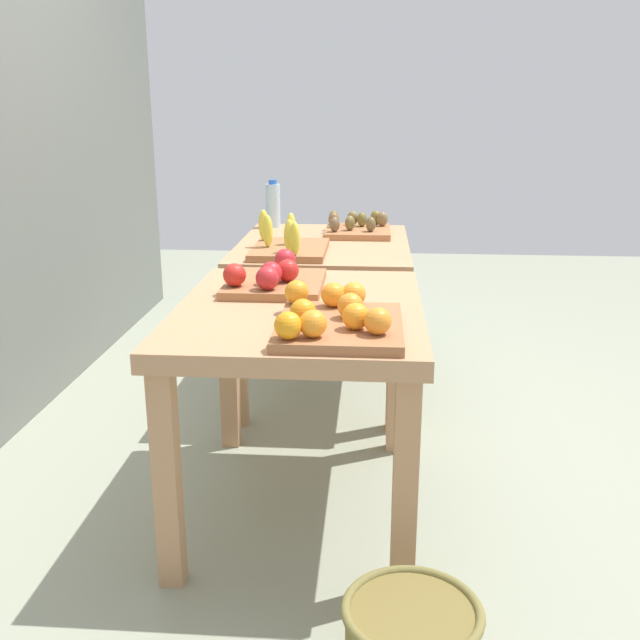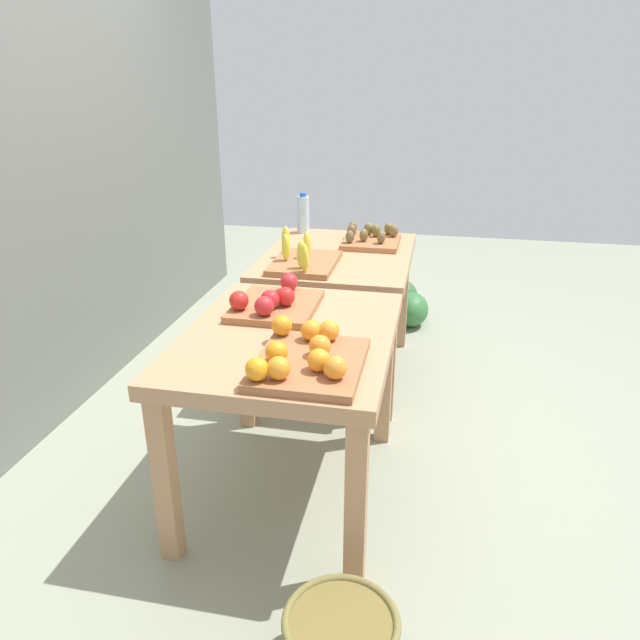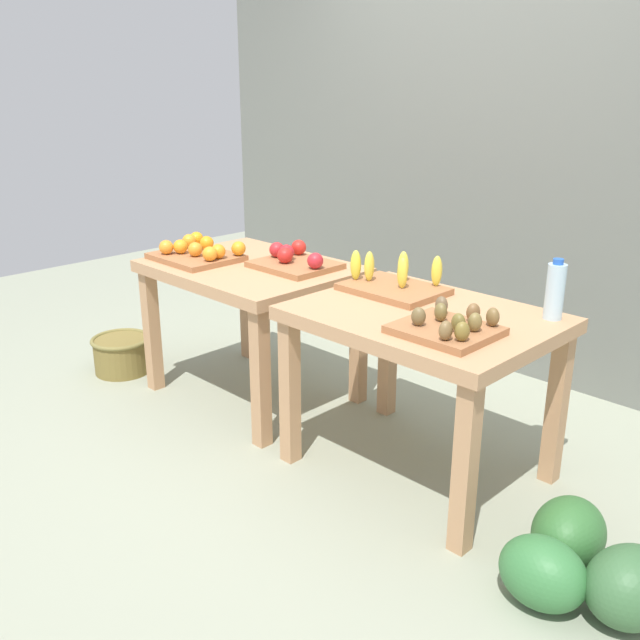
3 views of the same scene
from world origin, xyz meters
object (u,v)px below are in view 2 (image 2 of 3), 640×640
object	(u,v)px
orange_bin	(306,357)
watermelon_pile	(394,303)
display_table_right	(338,271)
apple_bin	(274,303)
kiwi_bin	(371,238)
water_bottle	(303,214)
display_table_left	(289,357)
banana_crate	(303,259)

from	to	relation	value
orange_bin	watermelon_pile	xyz separation A→B (m)	(2.29, -0.13, -0.65)
orange_bin	display_table_right	bearing A→B (deg)	5.38
apple_bin	kiwi_bin	distance (m)	1.17
display_table_right	water_bottle	xyz separation A→B (m)	(0.41, 0.30, 0.22)
water_bottle	display_table_left	bearing A→B (deg)	-169.04
display_table_left	kiwi_bin	size ratio (longest dim) A/B	2.89
apple_bin	watermelon_pile	size ratio (longest dim) A/B	0.71
banana_crate	kiwi_bin	xyz separation A→B (m)	(0.51, -0.29, -0.00)
apple_bin	water_bottle	distance (m)	1.34
orange_bin	water_bottle	world-z (taller)	water_bottle
apple_bin	banana_crate	bearing A→B (deg)	1.99
display_table_left	banana_crate	distance (m)	0.86
banana_crate	watermelon_pile	bearing A→B (deg)	-18.83
banana_crate	display_table_left	bearing A→B (deg)	-170.62
apple_bin	orange_bin	bearing A→B (deg)	-152.86
water_bottle	kiwi_bin	bearing A→B (deg)	-112.69
display_table_right	apple_bin	world-z (taller)	apple_bin
watermelon_pile	display_table_right	bearing A→B (deg)	163.71
orange_bin	kiwi_bin	world-z (taller)	orange_bin
banana_crate	orange_bin	bearing A→B (deg)	-166.41
banana_crate	kiwi_bin	size ratio (longest dim) A/B	1.23
apple_bin	kiwi_bin	bearing A→B (deg)	-13.24
orange_bin	banana_crate	xyz separation A→B (m)	(1.12, 0.27, -0.00)
display_table_right	kiwi_bin	distance (m)	0.31
water_bottle	apple_bin	bearing A→B (deg)	-172.28
watermelon_pile	apple_bin	bearing A→B (deg)	168.21
display_table_left	orange_bin	bearing A→B (deg)	-154.73
orange_bin	apple_bin	size ratio (longest dim) A/B	1.10
display_table_left	orange_bin	size ratio (longest dim) A/B	2.27
display_table_right	orange_bin	bearing A→B (deg)	-174.62
orange_bin	banana_crate	distance (m)	1.15
apple_bin	display_table_right	bearing A→B (deg)	-7.28
display_table_left	watermelon_pile	size ratio (longest dim) A/B	1.76
display_table_right	apple_bin	size ratio (longest dim) A/B	2.49
display_table_left	watermelon_pile	xyz separation A→B (m)	(2.01, -0.26, -0.51)
kiwi_bin	water_bottle	distance (m)	0.49
display_table_left	banana_crate	bearing A→B (deg)	9.38
display_table_left	water_bottle	world-z (taller)	water_bottle
apple_bin	kiwi_bin	xyz separation A→B (m)	(1.14, -0.27, -0.00)
water_bottle	banana_crate	bearing A→B (deg)	-167.16
kiwi_bin	banana_crate	bearing A→B (deg)	150.18
orange_bin	banana_crate	size ratio (longest dim) A/B	1.03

